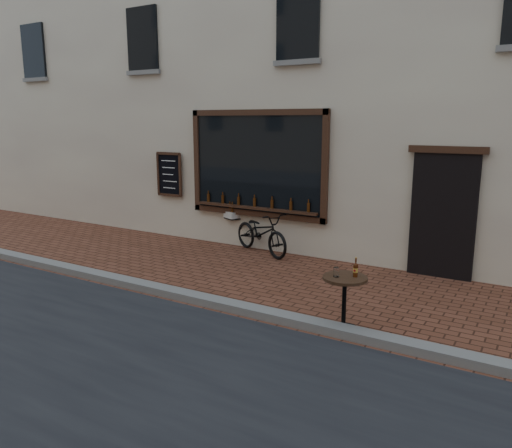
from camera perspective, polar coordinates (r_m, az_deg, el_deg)
The scene contains 5 objects.
ground at distance 7.14m, azimuth -1.13°, elevation -10.86°, with size 90.00×90.00×0.00m, color #5C2F1D.
kerb at distance 7.28m, azimuth -0.28°, elevation -9.90°, with size 90.00×0.25×0.12m, color slate.
shop_building at distance 12.77m, azimuth 15.72°, elevation 21.49°, with size 28.00×6.20×10.00m.
cargo_bicycle at distance 10.46m, azimuth 0.51°, elevation -0.89°, with size 2.02×1.28×0.96m.
bistro_table at distance 6.70m, azimuth 10.10°, elevation -7.69°, with size 0.59×0.59×1.01m.
Camera 1 is at (3.53, -5.57, 2.74)m, focal length 35.00 mm.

